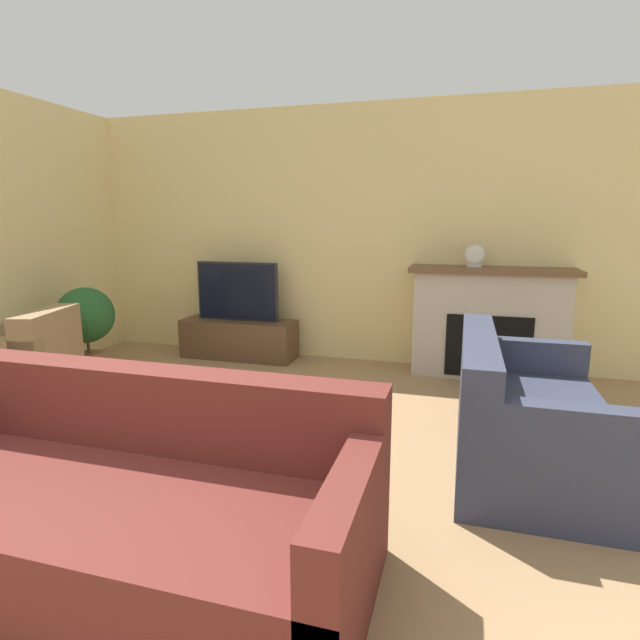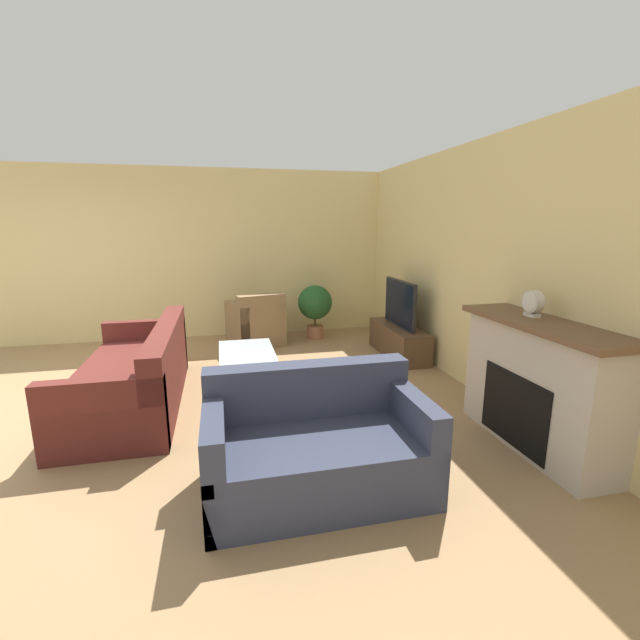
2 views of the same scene
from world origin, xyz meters
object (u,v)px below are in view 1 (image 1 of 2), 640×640
at_px(couch_sectional, 119,506).
at_px(mantel_clock, 475,255).
at_px(tv, 237,291).
at_px(couch_loveseat, 523,421).
at_px(armchair_by_window, 20,373).
at_px(potted_plant, 86,319).
at_px(coffee_table, 213,393).

relative_size(couch_sectional, mantel_clock, 10.34).
height_order(tv, couch_loveseat, tv).
xyz_separation_m(tv, armchair_by_window, (-1.04, -1.92, -0.45)).
bearing_deg(mantel_clock, couch_loveseat, -80.67).
distance_m(armchair_by_window, potted_plant, 1.02).
bearing_deg(couch_loveseat, couch_sectional, 129.54).
xyz_separation_m(couch_sectional, mantel_clock, (1.50, 3.39, 0.90)).
height_order(couch_sectional, potted_plant, potted_plant).
bearing_deg(mantel_clock, tv, -178.18).
distance_m(coffee_table, mantel_clock, 2.89).
relative_size(tv, potted_plant, 1.08).
relative_size(tv, armchair_by_window, 0.99).
height_order(tv, armchair_by_window, tv).
bearing_deg(potted_plant, couch_loveseat, -12.36).
relative_size(couch_loveseat, potted_plant, 1.74).
bearing_deg(armchair_by_window, coffee_table, 67.08).
xyz_separation_m(tv, coffee_table, (0.84, -2.17, -0.35)).
xyz_separation_m(couch_sectional, potted_plant, (-2.19, 2.37, 0.27)).
relative_size(armchair_by_window, coffee_table, 0.92).
relative_size(couch_sectional, coffee_table, 2.18).
bearing_deg(couch_sectional, armchair_by_window, 145.35).
relative_size(couch_sectional, potted_plant, 2.60).
distance_m(couch_sectional, armchair_by_window, 2.45).
distance_m(armchair_by_window, mantel_clock, 4.14).
bearing_deg(couch_loveseat, potted_plant, 77.64).
xyz_separation_m(coffee_table, mantel_clock, (1.64, 2.25, 0.78)).
xyz_separation_m(coffee_table, potted_plant, (-2.06, 1.23, 0.15)).
bearing_deg(tv, couch_loveseat, -33.12).
relative_size(potted_plant, mantel_clock, 3.98).
bearing_deg(coffee_table, tv, 111.19).
xyz_separation_m(couch_sectional, couch_loveseat, (1.81, 1.49, 0.01)).
xyz_separation_m(couch_loveseat, armchair_by_window, (-3.83, -0.10, 0.01)).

